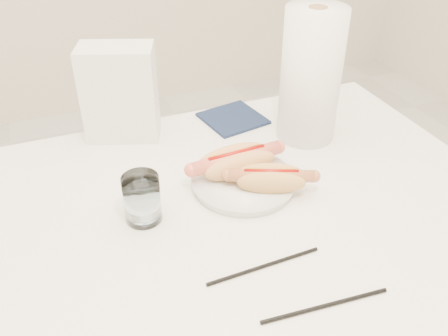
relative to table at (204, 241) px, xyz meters
name	(u,v)px	position (x,y,z in m)	size (l,w,h in m)	color
table	(204,241)	(0.00, 0.00, 0.00)	(1.20, 0.80, 0.75)	white
plate	(244,183)	(0.11, 0.06, 0.07)	(0.20, 0.20, 0.02)	white
hotdog_left	(236,162)	(0.10, 0.09, 0.10)	(0.20, 0.08, 0.05)	#EEA65F
hotdog_right	(271,179)	(0.15, 0.02, 0.10)	(0.16, 0.11, 0.05)	#E3A658
water_glass	(142,199)	(-0.10, 0.04, 0.11)	(0.07, 0.07, 0.09)	white
chopstick_near	(264,266)	(0.05, -0.16, 0.06)	(0.01, 0.01, 0.20)	black
chopstick_far	(325,306)	(0.10, -0.26, 0.06)	(0.01, 0.01, 0.21)	black
napkin_box	(120,93)	(-0.07, 0.35, 0.17)	(0.16, 0.09, 0.21)	white
navy_napkin	(233,118)	(0.19, 0.32, 0.06)	(0.14, 0.14, 0.01)	#131F3C
paper_towel_roll	(311,76)	(0.32, 0.19, 0.21)	(0.13, 0.13, 0.30)	white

